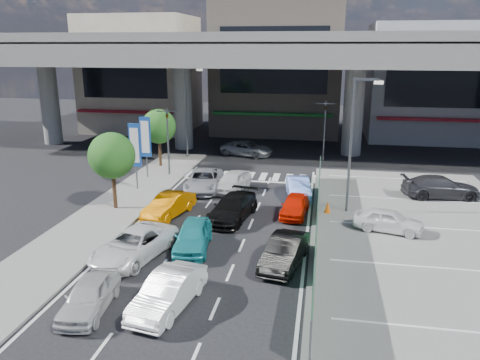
% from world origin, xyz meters
% --- Properties ---
extents(ground, '(120.00, 120.00, 0.00)m').
position_xyz_m(ground, '(0.00, 0.00, 0.00)').
color(ground, black).
rests_on(ground, ground).
extents(parking_lot, '(12.00, 28.00, 0.06)m').
position_xyz_m(parking_lot, '(11.00, 2.00, 0.03)').
color(parking_lot, slate).
rests_on(parking_lot, ground).
extents(sidewalk_left, '(4.00, 30.00, 0.12)m').
position_xyz_m(sidewalk_left, '(-7.00, 4.00, 0.06)').
color(sidewalk_left, slate).
rests_on(sidewalk_left, ground).
extents(fence_run, '(0.16, 22.00, 1.80)m').
position_xyz_m(fence_run, '(5.30, 1.00, 0.90)').
color(fence_run, '#1D5531').
rests_on(fence_run, ground).
extents(expressway, '(64.00, 14.00, 10.75)m').
position_xyz_m(expressway, '(0.00, 22.00, 8.76)').
color(expressway, slate).
rests_on(expressway, ground).
extents(building_west, '(12.00, 10.90, 13.00)m').
position_xyz_m(building_west, '(-16.00, 31.97, 6.49)').
color(building_west, '#A49A85').
rests_on(building_west, ground).
extents(building_center, '(14.00, 10.90, 15.00)m').
position_xyz_m(building_center, '(0.00, 32.97, 7.49)').
color(building_center, gray).
rests_on(building_center, ground).
extents(building_east, '(12.00, 10.90, 12.00)m').
position_xyz_m(building_east, '(16.00, 31.97, 5.99)').
color(building_east, gray).
rests_on(building_east, ground).
extents(traffic_light_left, '(1.60, 1.24, 5.20)m').
position_xyz_m(traffic_light_left, '(-6.20, 12.00, 3.94)').
color(traffic_light_left, '#595B60').
rests_on(traffic_light_left, ground).
extents(traffic_light_right, '(1.60, 1.24, 5.20)m').
position_xyz_m(traffic_light_right, '(5.50, 19.00, 3.94)').
color(traffic_light_right, '#595B60').
rests_on(traffic_light_right, ground).
extents(street_lamp_right, '(1.65, 0.22, 8.00)m').
position_xyz_m(street_lamp_right, '(7.17, 6.00, 4.77)').
color(street_lamp_right, '#595B60').
rests_on(street_lamp_right, ground).
extents(street_lamp_left, '(1.65, 0.22, 8.00)m').
position_xyz_m(street_lamp_left, '(-6.33, 18.00, 4.77)').
color(street_lamp_left, '#595B60').
rests_on(street_lamp_left, ground).
extents(signboard_near, '(0.80, 0.14, 4.70)m').
position_xyz_m(signboard_near, '(-7.20, 7.99, 3.06)').
color(signboard_near, '#595B60').
rests_on(signboard_near, ground).
extents(signboard_far, '(0.80, 0.14, 4.70)m').
position_xyz_m(signboard_far, '(-7.60, 10.99, 3.06)').
color(signboard_far, '#595B60').
rests_on(signboard_far, ground).
extents(tree_near, '(2.80, 2.80, 4.80)m').
position_xyz_m(tree_near, '(-7.00, 4.00, 3.39)').
color(tree_near, '#382314').
rests_on(tree_near, ground).
extents(tree_far, '(2.80, 2.80, 4.80)m').
position_xyz_m(tree_far, '(-7.80, 14.50, 3.39)').
color(tree_far, '#382314').
rests_on(tree_far, ground).
extents(van_white_back_left, '(1.87, 3.85, 1.27)m').
position_xyz_m(van_white_back_left, '(-3.05, -6.94, 0.63)').
color(van_white_back_left, silver).
rests_on(van_white_back_left, ground).
extents(hatch_white_back_mid, '(2.16, 4.38, 1.38)m').
position_xyz_m(hatch_white_back_mid, '(-0.16, -6.25, 0.69)').
color(hatch_white_back_mid, white).
rests_on(hatch_white_back_mid, ground).
extents(sedan_white_mid_left, '(3.39, 5.36, 1.38)m').
position_xyz_m(sedan_white_mid_left, '(-3.15, -2.33, 0.69)').
color(sedan_white_mid_left, white).
rests_on(sedan_white_mid_left, ground).
extents(taxi_teal_mid, '(2.13, 4.22, 1.38)m').
position_xyz_m(taxi_teal_mid, '(-0.70, -0.86, 0.69)').
color(taxi_teal_mid, teal).
rests_on(taxi_teal_mid, ground).
extents(hatch_black_mid_right, '(2.17, 4.28, 1.35)m').
position_xyz_m(hatch_black_mid_right, '(3.91, -1.82, 0.67)').
color(hatch_black_mid_right, black).
rests_on(hatch_black_mid_right, ground).
extents(taxi_orange_left, '(2.39, 4.29, 1.34)m').
position_xyz_m(taxi_orange_left, '(-3.36, 3.46, 0.67)').
color(taxi_orange_left, '#C56700').
rests_on(taxi_orange_left, ground).
extents(sedan_black_mid, '(2.68, 5.01, 1.38)m').
position_xyz_m(sedan_black_mid, '(0.44, 3.61, 0.69)').
color(sedan_black_mid, black).
rests_on(sedan_black_mid, ground).
extents(taxi_orange_right, '(1.74, 3.71, 1.23)m').
position_xyz_m(taxi_orange_right, '(3.93, 4.86, 0.61)').
color(taxi_orange_right, red).
rests_on(taxi_orange_right, ground).
extents(wagon_silver_front_left, '(2.74, 5.16, 1.38)m').
position_xyz_m(wagon_silver_front_left, '(-2.64, 8.89, 0.69)').
color(wagon_silver_front_left, '#9FA0A7').
rests_on(wagon_silver_front_left, ground).
extents(sedan_white_front_mid, '(2.44, 4.30, 1.38)m').
position_xyz_m(sedan_white_front_mid, '(-0.63, 8.99, 0.69)').
color(sedan_white_front_mid, silver).
rests_on(sedan_white_front_mid, ground).
extents(kei_truck_front_right, '(2.00, 4.17, 1.32)m').
position_xyz_m(kei_truck_front_right, '(3.94, 8.37, 0.66)').
color(kei_truck_front_right, '#6D8FEA').
rests_on(kei_truck_front_right, ground).
extents(crossing_wagon_silver, '(5.12, 3.27, 1.32)m').
position_xyz_m(crossing_wagon_silver, '(-1.40, 19.85, 0.66)').
color(crossing_wagon_silver, '#909497').
rests_on(crossing_wagon_silver, ground).
extents(parked_sedan_white, '(3.91, 2.33, 1.25)m').
position_xyz_m(parked_sedan_white, '(9.08, 3.14, 0.68)').
color(parked_sedan_white, white).
rests_on(parked_sedan_white, parking_lot).
extents(parked_sedan_dgrey, '(5.13, 2.52, 1.43)m').
position_xyz_m(parked_sedan_dgrey, '(13.19, 9.82, 0.78)').
color(parked_sedan_dgrey, '#2E2E32').
rests_on(parked_sedan_dgrey, parking_lot).
extents(traffic_cone, '(0.39, 0.39, 0.75)m').
position_xyz_m(traffic_cone, '(5.87, 5.51, 0.43)').
color(traffic_cone, '#F95F0D').
rests_on(traffic_cone, parking_lot).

